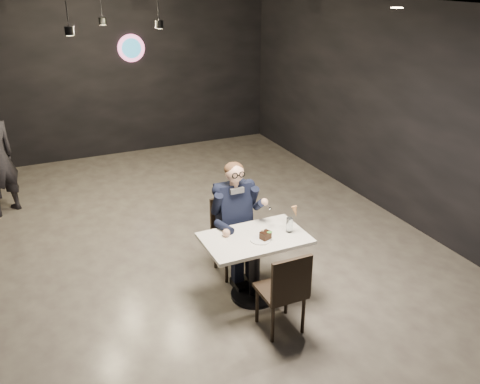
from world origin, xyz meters
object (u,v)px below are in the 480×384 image
sundae_glass (289,225)px  chair_far (234,238)px  main_table (254,267)px  chair_near (281,289)px  seated_man (234,218)px

sundae_glass → chair_far: bearing=122.7°
chair_far → main_table: bearing=-90.0°
main_table → sundae_glass: (0.39, -0.05, 0.46)m
main_table → chair_near: (0.00, -0.58, 0.09)m
main_table → chair_near: chair_near is taller
seated_man → main_table: bearing=-90.0°
sundae_glass → chair_near: bearing=-125.9°
chair_far → seated_man: 0.26m
seated_man → sundae_glass: seated_man is taller
chair_far → sundae_glass: chair_far is taller
chair_far → sundae_glass: (0.39, -0.60, 0.37)m
chair_near → seated_man: bearing=90.1°
chair_near → seated_man: seated_man is taller
chair_far → chair_near: same height
main_table → sundae_glass: sundae_glass is taller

